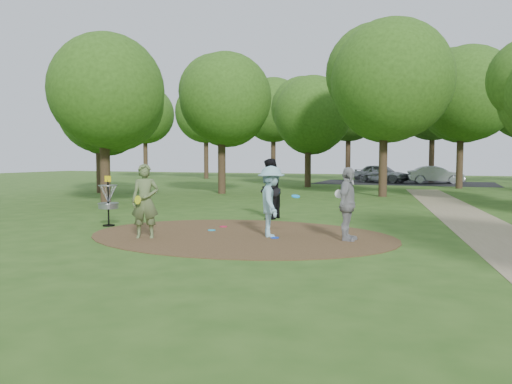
% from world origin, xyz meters
% --- Properties ---
extents(ground, '(100.00, 100.00, 0.00)m').
position_xyz_m(ground, '(0.00, 0.00, 0.00)').
color(ground, '#2D5119').
rests_on(ground, ground).
extents(dirt_clearing, '(8.40, 8.40, 0.02)m').
position_xyz_m(dirt_clearing, '(0.00, 0.00, 0.01)').
color(dirt_clearing, '#47301C').
rests_on(dirt_clearing, ground).
extents(footpath, '(7.55, 39.89, 0.01)m').
position_xyz_m(footpath, '(6.50, 2.00, 0.01)').
color(footpath, '#8C7A5B').
rests_on(footpath, ground).
extents(parking_lot, '(14.00, 8.00, 0.01)m').
position_xyz_m(parking_lot, '(2.00, 30.00, 0.00)').
color(parking_lot, black).
rests_on(parking_lot, ground).
extents(player_observer_with_disc, '(0.83, 0.70, 1.94)m').
position_xyz_m(player_observer_with_disc, '(-2.12, -1.30, 0.97)').
color(player_observer_with_disc, '#586A3D').
rests_on(player_observer_with_disc, ground).
extents(player_throwing_with_disc, '(1.39, 1.40, 1.89)m').
position_xyz_m(player_throwing_with_disc, '(0.87, 0.05, 0.94)').
color(player_throwing_with_disc, '#8ABECE').
rests_on(player_throwing_with_disc, ground).
extents(player_walking_with_disc, '(0.81, 1.02, 2.06)m').
position_xyz_m(player_walking_with_disc, '(-0.46, 3.70, 1.03)').
color(player_walking_with_disc, black).
rests_on(player_walking_with_disc, ground).
extents(player_waiting_with_disc, '(0.58, 1.12, 1.86)m').
position_xyz_m(player_waiting_with_disc, '(2.86, 0.16, 0.93)').
color(player_waiting_with_disc, '#939396').
rests_on(player_waiting_with_disc, ground).
extents(disc_ground_cyan, '(0.22, 0.22, 0.02)m').
position_xyz_m(disc_ground_cyan, '(-1.07, 0.45, 0.03)').
color(disc_ground_cyan, '#1CB1E3').
rests_on(disc_ground_cyan, dirt_clearing).
extents(disc_ground_blue, '(0.22, 0.22, 0.02)m').
position_xyz_m(disc_ground_blue, '(1.04, -0.17, 0.03)').
color(disc_ground_blue, '#0D39DD').
rests_on(disc_ground_blue, dirt_clearing).
extents(disc_ground_red, '(0.22, 0.22, 0.02)m').
position_xyz_m(disc_ground_red, '(-1.07, 1.25, 0.03)').
color(disc_ground_red, '#DE1645').
rests_on(disc_ground_red, dirt_clearing).
extents(car_left, '(4.82, 3.21, 1.52)m').
position_xyz_m(car_left, '(0.09, 30.27, 0.76)').
color(car_left, '#929598').
rests_on(car_left, ground).
extents(car_right, '(4.48, 2.32, 1.41)m').
position_xyz_m(car_right, '(4.38, 29.98, 0.70)').
color(car_right, '#9DA0A4').
rests_on(car_right, ground).
extents(disc_golf_basket, '(0.63, 0.63, 1.54)m').
position_xyz_m(disc_golf_basket, '(-4.50, 0.30, 0.87)').
color(disc_golf_basket, black).
rests_on(disc_golf_basket, ground).
extents(tree_ring, '(37.06, 45.41, 9.26)m').
position_xyz_m(tree_ring, '(2.26, 10.34, 5.21)').
color(tree_ring, '#332316').
rests_on(tree_ring, ground).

